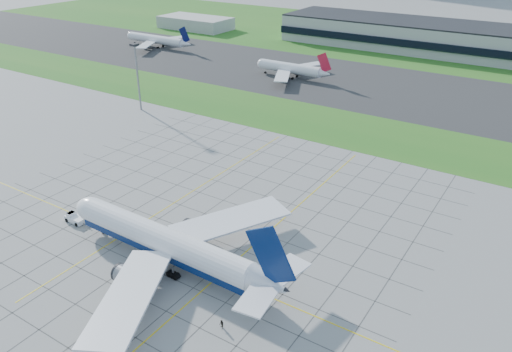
{
  "coord_description": "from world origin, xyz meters",
  "views": [
    {
      "loc": [
        69.39,
        -67.49,
        65.01
      ],
      "look_at": [
        7.06,
        29.02,
        7.0
      ],
      "focal_mm": 35.0,
      "sensor_mm": 36.0,
      "label": 1
    }
  ],
  "objects_px": {
    "pushback_tug": "(75,218)",
    "distant_jet_0": "(157,39)",
    "airliner": "(166,243)",
    "crew_near": "(99,216)",
    "crew_far": "(222,324)",
    "distant_jet_1": "(291,68)",
    "light_mast": "(137,69)"
  },
  "relations": [
    {
      "from": "light_mast",
      "to": "pushback_tug",
      "type": "height_order",
      "value": "light_mast"
    },
    {
      "from": "pushback_tug",
      "to": "distant_jet_1",
      "type": "relative_size",
      "value": 0.19
    },
    {
      "from": "distant_jet_1",
      "to": "crew_near",
      "type": "bearing_deg",
      "value": -80.64
    },
    {
      "from": "light_mast",
      "to": "pushback_tug",
      "type": "xyz_separation_m",
      "value": [
        45.77,
        -69.2,
        -15.2
      ]
    },
    {
      "from": "distant_jet_0",
      "to": "distant_jet_1",
      "type": "xyz_separation_m",
      "value": [
        99.18,
        -14.62,
        -0.0
      ]
    },
    {
      "from": "crew_near",
      "to": "pushback_tug",
      "type": "bearing_deg",
      "value": 145.15
    },
    {
      "from": "crew_near",
      "to": "distant_jet_0",
      "type": "relative_size",
      "value": 0.03
    },
    {
      "from": "airliner",
      "to": "pushback_tug",
      "type": "xyz_separation_m",
      "value": [
        -30.23,
        0.17,
        -4.1
      ]
    },
    {
      "from": "airliner",
      "to": "pushback_tug",
      "type": "relative_size",
      "value": 7.5
    },
    {
      "from": "pushback_tug",
      "to": "distant_jet_0",
      "type": "height_order",
      "value": "distant_jet_0"
    },
    {
      "from": "light_mast",
      "to": "distant_jet_0",
      "type": "relative_size",
      "value": 0.55
    },
    {
      "from": "distant_jet_0",
      "to": "distant_jet_1",
      "type": "distance_m",
      "value": 100.25
    },
    {
      "from": "airliner",
      "to": "crew_far",
      "type": "xyz_separation_m",
      "value": [
        21.42,
        -9.53,
        -4.16
      ]
    },
    {
      "from": "light_mast",
      "to": "airliner",
      "type": "distance_m",
      "value": 103.49
    },
    {
      "from": "pushback_tug",
      "to": "crew_near",
      "type": "distance_m",
      "value": 5.62
    },
    {
      "from": "airliner",
      "to": "crew_far",
      "type": "relative_size",
      "value": 32.54
    },
    {
      "from": "airliner",
      "to": "crew_far",
      "type": "bearing_deg",
      "value": -22.96
    },
    {
      "from": "pushback_tug",
      "to": "crew_far",
      "type": "distance_m",
      "value": 52.55
    },
    {
      "from": "pushback_tug",
      "to": "distant_jet_1",
      "type": "xyz_separation_m",
      "value": [
        -18.58,
        141.13,
        3.5
      ]
    },
    {
      "from": "pushback_tug",
      "to": "light_mast",
      "type": "bearing_deg",
      "value": 124.5
    },
    {
      "from": "light_mast",
      "to": "crew_near",
      "type": "xyz_separation_m",
      "value": [
        49.79,
        -65.28,
        -15.41
      ]
    },
    {
      "from": "pushback_tug",
      "to": "distant_jet_0",
      "type": "xyz_separation_m",
      "value": [
        -117.76,
        155.75,
        3.5
      ]
    },
    {
      "from": "pushback_tug",
      "to": "crew_near",
      "type": "xyz_separation_m",
      "value": [
        4.02,
        3.92,
        -0.21
      ]
    },
    {
      "from": "crew_near",
      "to": "distant_jet_0",
      "type": "distance_m",
      "value": 194.67
    },
    {
      "from": "airliner",
      "to": "distant_jet_1",
      "type": "height_order",
      "value": "airliner"
    },
    {
      "from": "light_mast",
      "to": "pushback_tug",
      "type": "distance_m",
      "value": 84.35
    },
    {
      "from": "crew_near",
      "to": "distant_jet_1",
      "type": "xyz_separation_m",
      "value": [
        -22.61,
        137.21,
        3.71
      ]
    },
    {
      "from": "airliner",
      "to": "distant_jet_0",
      "type": "relative_size",
      "value": 1.3
    },
    {
      "from": "crew_far",
      "to": "distant_jet_0",
      "type": "height_order",
      "value": "distant_jet_0"
    },
    {
      "from": "airliner",
      "to": "distant_jet_1",
      "type": "bearing_deg",
      "value": 110.08
    },
    {
      "from": "crew_near",
      "to": "crew_far",
      "type": "xyz_separation_m",
      "value": [
        47.62,
        -13.62,
        0.14
      ]
    },
    {
      "from": "distant_jet_1",
      "to": "pushback_tug",
      "type": "bearing_deg",
      "value": -82.5
    }
  ]
}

